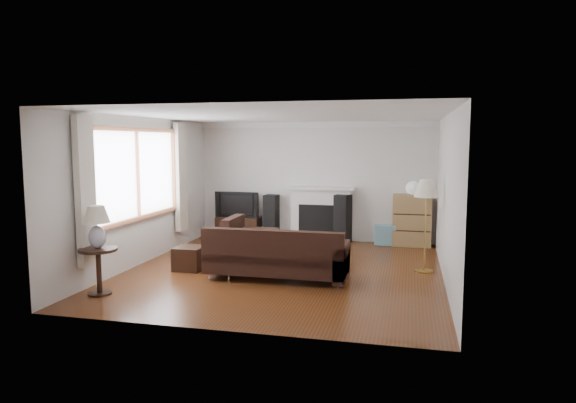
% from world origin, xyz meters
% --- Properties ---
extents(room, '(5.10, 5.60, 2.54)m').
position_xyz_m(room, '(0.00, 0.00, 1.25)').
color(room, '#592C13').
rests_on(room, ground).
extents(window, '(0.12, 2.74, 1.54)m').
position_xyz_m(window, '(-2.45, -0.20, 1.55)').
color(window, brown).
rests_on(window, room).
extents(curtain_near, '(0.10, 0.35, 2.10)m').
position_xyz_m(curtain_near, '(-2.40, -1.72, 1.40)').
color(curtain_near, beige).
rests_on(curtain_near, room).
extents(curtain_far, '(0.10, 0.35, 2.10)m').
position_xyz_m(curtain_far, '(-2.40, 1.32, 1.40)').
color(curtain_far, beige).
rests_on(curtain_far, room).
extents(fireplace, '(1.40, 0.26, 1.15)m').
position_xyz_m(fireplace, '(0.15, 2.64, 0.57)').
color(fireplace, white).
rests_on(fireplace, room).
extents(tv_stand, '(0.94, 0.42, 0.47)m').
position_xyz_m(tv_stand, '(-1.62, 2.50, 0.23)').
color(tv_stand, black).
rests_on(tv_stand, ground).
extents(television, '(0.96, 0.13, 0.56)m').
position_xyz_m(television, '(-1.62, 2.50, 0.75)').
color(television, black).
rests_on(television, tv_stand).
extents(speaker_left, '(0.29, 0.34, 0.96)m').
position_xyz_m(speaker_left, '(-0.90, 2.55, 0.48)').
color(speaker_left, black).
rests_on(speaker_left, ground).
extents(speaker_right, '(0.36, 0.40, 1.00)m').
position_xyz_m(speaker_right, '(0.64, 2.52, 0.50)').
color(speaker_right, black).
rests_on(speaker_right, ground).
extents(bookshelf, '(0.76, 0.36, 1.04)m').
position_xyz_m(bookshelf, '(2.02, 2.53, 0.52)').
color(bookshelf, olive).
rests_on(bookshelf, ground).
extents(globe_lamp, '(0.27, 0.27, 0.27)m').
position_xyz_m(globe_lamp, '(2.02, 2.53, 1.17)').
color(globe_lamp, white).
rests_on(globe_lamp, bookshelf).
extents(sectional_sofa, '(2.32, 1.70, 0.75)m').
position_xyz_m(sectional_sofa, '(0.01, -0.48, 0.38)').
color(sectional_sofa, black).
rests_on(sectional_sofa, ground).
extents(coffee_table, '(1.06, 0.62, 0.40)m').
position_xyz_m(coffee_table, '(0.25, 0.69, 0.20)').
color(coffee_table, '#9E6A4B').
rests_on(coffee_table, ground).
extents(footstool, '(0.46, 0.46, 0.38)m').
position_xyz_m(footstool, '(-1.52, -0.29, 0.19)').
color(footstool, black).
rests_on(footstool, ground).
extents(floor_lamp, '(0.41, 0.41, 1.49)m').
position_xyz_m(floor_lamp, '(2.22, 0.44, 0.75)').
color(floor_lamp, '#AD863C').
rests_on(floor_lamp, ground).
extents(side_table, '(0.52, 0.52, 0.65)m').
position_xyz_m(side_table, '(-2.15, -1.86, 0.32)').
color(side_table, black).
rests_on(side_table, ground).
extents(table_lamp, '(0.35, 0.35, 0.57)m').
position_xyz_m(table_lamp, '(-2.15, -1.86, 0.93)').
color(table_lamp, silver).
rests_on(table_lamp, side_table).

